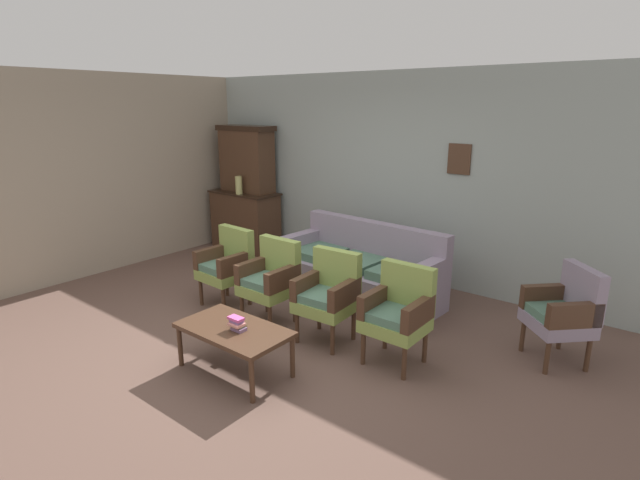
# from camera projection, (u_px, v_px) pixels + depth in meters

# --- Properties ---
(ground_plane) EXTENTS (7.68, 7.68, 0.00)m
(ground_plane) POSITION_uv_depth(u_px,v_px,m) (255.00, 342.00, 4.86)
(ground_plane) COLOR brown
(wall_back_with_decor) EXTENTS (6.40, 0.09, 2.70)m
(wall_back_with_decor) POSITION_uv_depth(u_px,v_px,m) (394.00, 177.00, 6.48)
(wall_back_with_decor) COLOR #939E99
(wall_back_with_decor) RESTS_ON ground
(wall_left_side) EXTENTS (0.06, 5.20, 2.70)m
(wall_left_side) POSITION_uv_depth(u_px,v_px,m) (78.00, 178.00, 6.43)
(wall_left_side) COLOR gray
(wall_left_side) RESTS_ON ground
(side_cabinet) EXTENTS (1.16, 0.55, 0.93)m
(side_cabinet) POSITION_uv_depth(u_px,v_px,m) (245.00, 220.00, 7.93)
(side_cabinet) COLOR #472D1E
(side_cabinet) RESTS_ON ground
(cabinet_upper_hutch) EXTENTS (0.99, 0.38, 1.03)m
(cabinet_upper_hutch) POSITION_uv_depth(u_px,v_px,m) (247.00, 159.00, 7.72)
(cabinet_upper_hutch) COLOR #472D1E
(cabinet_upper_hutch) RESTS_ON side_cabinet
(vase_on_cabinet) EXTENTS (0.11, 0.11, 0.28)m
(vase_on_cabinet) POSITION_uv_depth(u_px,v_px,m) (239.00, 185.00, 7.57)
(vase_on_cabinet) COLOR tan
(vase_on_cabinet) RESTS_ON side_cabinet
(floral_couch) EXTENTS (2.07, 0.93, 0.90)m
(floral_couch) POSITION_uv_depth(u_px,v_px,m) (360.00, 272.00, 5.91)
(floral_couch) COLOR gray
(floral_couch) RESTS_ON ground
(armchair_by_doorway) EXTENTS (0.54, 0.52, 0.90)m
(armchair_by_doorway) POSITION_uv_depth(u_px,v_px,m) (227.00, 263.00, 5.68)
(armchair_by_doorway) COLOR #849947
(armchair_by_doorway) RESTS_ON ground
(armchair_near_cabinet) EXTENTS (0.53, 0.50, 0.90)m
(armchair_near_cabinet) POSITION_uv_depth(u_px,v_px,m) (271.00, 277.00, 5.22)
(armchair_near_cabinet) COLOR #849947
(armchair_near_cabinet) RESTS_ON ground
(armchair_row_middle) EXTENTS (0.55, 0.52, 0.90)m
(armchair_row_middle) POSITION_uv_depth(u_px,v_px,m) (328.00, 293.00, 4.80)
(armchair_row_middle) COLOR #849947
(armchair_row_middle) RESTS_ON ground
(armchair_near_couch_end) EXTENTS (0.52, 0.49, 0.90)m
(armchair_near_couch_end) POSITION_uv_depth(u_px,v_px,m) (398.00, 311.00, 4.38)
(armchair_near_couch_end) COLOR #849947
(armchair_near_couch_end) RESTS_ON ground
(wingback_chair_by_fireplace) EXTENTS (0.71, 0.71, 0.90)m
(wingback_chair_by_fireplace) POSITION_uv_depth(u_px,v_px,m) (564.00, 310.00, 4.39)
(wingback_chair_by_fireplace) COLOR gray
(wingback_chair_by_fireplace) RESTS_ON ground
(coffee_table) EXTENTS (1.00, 0.56, 0.42)m
(coffee_table) POSITION_uv_depth(u_px,v_px,m) (234.00, 332.00, 4.25)
(coffee_table) COLOR #472D1E
(coffee_table) RESTS_ON ground
(book_stack_on_table) EXTENTS (0.16, 0.12, 0.11)m
(book_stack_on_table) POSITION_uv_depth(u_px,v_px,m) (237.00, 324.00, 4.18)
(book_stack_on_table) COLOR slate
(book_stack_on_table) RESTS_ON coffee_table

